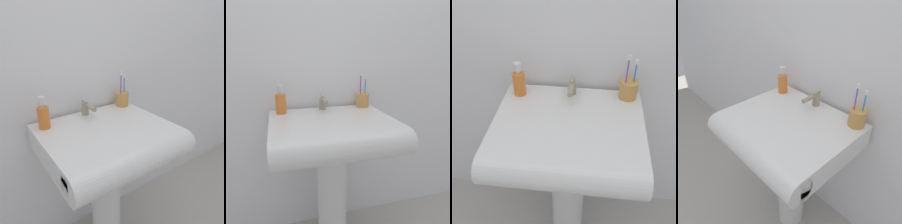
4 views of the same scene
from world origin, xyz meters
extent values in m
cube|color=white|center=(0.00, 0.29, 1.20)|extent=(5.00, 0.05, 2.40)
cylinder|color=white|center=(0.00, 0.00, 0.35)|extent=(0.17, 0.17, 0.70)
cube|color=white|center=(0.00, 0.00, 0.77)|extent=(0.62, 0.49, 0.12)
cylinder|color=white|center=(0.00, -0.24, 0.77)|extent=(0.62, 0.12, 0.12)
cylinder|color=tan|center=(-0.01, 0.19, 0.86)|extent=(0.04, 0.04, 0.06)
cylinder|color=tan|center=(-0.01, 0.14, 0.89)|extent=(0.02, 0.11, 0.02)
cube|color=tan|center=(-0.01, 0.19, 0.90)|extent=(0.01, 0.06, 0.01)
cylinder|color=#D19347|center=(0.25, 0.19, 0.87)|extent=(0.08, 0.08, 0.08)
cylinder|color=purple|center=(0.23, 0.18, 0.93)|extent=(0.01, 0.01, 0.18)
cube|color=white|center=(0.23, 0.18, 1.03)|extent=(0.01, 0.01, 0.02)
cylinder|color=#338CD8|center=(0.27, 0.20, 0.92)|extent=(0.01, 0.01, 0.16)
cube|color=white|center=(0.27, 0.20, 1.01)|extent=(0.01, 0.01, 0.02)
cylinder|color=orange|center=(-0.25, 0.16, 0.88)|extent=(0.06, 0.06, 0.11)
cylinder|color=silver|center=(-0.25, 0.16, 0.94)|extent=(0.02, 0.02, 0.01)
cylinder|color=silver|center=(-0.25, 0.16, 0.97)|extent=(0.03, 0.03, 0.04)
camera|label=1|loc=(-0.52, -0.81, 1.31)|focal=35.00mm
camera|label=2|loc=(-0.26, -1.05, 1.15)|focal=35.00mm
camera|label=3|loc=(0.09, -0.89, 1.57)|focal=45.00mm
camera|label=4|loc=(0.65, -0.62, 1.45)|focal=35.00mm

